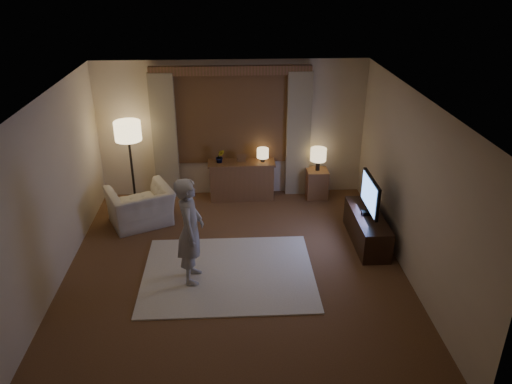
{
  "coord_description": "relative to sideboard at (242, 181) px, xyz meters",
  "views": [
    {
      "loc": [
        -0.02,
        -6.25,
        4.22
      ],
      "look_at": [
        0.34,
        0.6,
        1.0
      ],
      "focal_mm": 35.0,
      "sensor_mm": 36.0,
      "label": 1
    }
  ],
  "objects": [
    {
      "name": "table_lamp_side",
      "position": [
        1.45,
        -0.05,
        0.52
      ],
      "size": [
        0.3,
        0.3,
        0.44
      ],
      "color": "black",
      "rests_on": "side_table"
    },
    {
      "name": "tv_stand",
      "position": [
        1.98,
        -1.78,
        -0.1
      ],
      "size": [
        0.45,
        1.4,
        0.5
      ],
      "primitive_type": "cube",
      "color": "black",
      "rests_on": "floor"
    },
    {
      "name": "plant",
      "position": [
        -0.4,
        0.0,
        0.5
      ],
      "size": [
        0.16,
        0.13,
        0.3
      ],
      "primitive_type": "imported",
      "color": "#999999",
      "rests_on": "sideboard"
    },
    {
      "name": "rug",
      "position": [
        -0.27,
        -2.59,
        -0.34
      ],
      "size": [
        2.5,
        2.0,
        0.02
      ],
      "primitive_type": "cube",
      "color": "beige",
      "rests_on": "floor"
    },
    {
      "name": "table_lamp_sideboard",
      "position": [
        0.4,
        0.0,
        0.55
      ],
      "size": [
        0.22,
        0.22,
        0.3
      ],
      "color": "black",
      "rests_on": "sideboard"
    },
    {
      "name": "room",
      "position": [
        -0.17,
        -2.0,
        0.98
      ],
      "size": [
        5.04,
        5.54,
        2.64
      ],
      "color": "brown",
      "rests_on": "ground"
    },
    {
      "name": "picture_frame",
      "position": [
        -0.0,
        0.0,
        0.45
      ],
      "size": [
        0.16,
        0.02,
        0.2
      ],
      "primitive_type": "cube",
      "color": "brown",
      "rests_on": "sideboard"
    },
    {
      "name": "floor_lamp",
      "position": [
        -2.01,
        -0.2,
        1.01
      ],
      "size": [
        0.47,
        0.47,
        1.62
      ],
      "color": "black",
      "rests_on": "floor"
    },
    {
      "name": "person",
      "position": [
        -0.78,
        -2.71,
        0.46
      ],
      "size": [
        0.4,
        0.59,
        1.57
      ],
      "primitive_type": "imported",
      "rotation": [
        0.0,
        0.0,
        1.53
      ],
      "color": "#A4A097",
      "rests_on": "rug"
    },
    {
      "name": "armchair",
      "position": [
        -1.78,
        -0.98,
        -0.02
      ],
      "size": [
        1.31,
        1.24,
        0.66
      ],
      "primitive_type": "imported",
      "rotation": [
        0.0,
        0.0,
        -2.7
      ],
      "color": "beige",
      "rests_on": "floor"
    },
    {
      "name": "side_table",
      "position": [
        1.45,
        -0.05,
        -0.07
      ],
      "size": [
        0.4,
        0.4,
        0.56
      ],
      "primitive_type": "cube",
      "color": "brown",
      "rests_on": "floor"
    },
    {
      "name": "sideboard",
      "position": [
        0.0,
        0.0,
        0.0
      ],
      "size": [
        1.2,
        0.4,
        0.7
      ],
      "primitive_type": "cube",
      "color": "brown",
      "rests_on": "floor"
    },
    {
      "name": "tv",
      "position": [
        1.98,
        -1.78,
        0.5
      ],
      "size": [
        0.22,
        0.88,
        0.64
      ],
      "color": "black",
      "rests_on": "tv_stand"
    }
  ]
}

